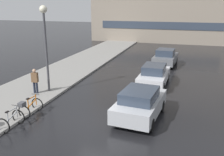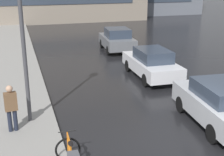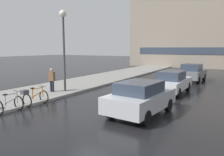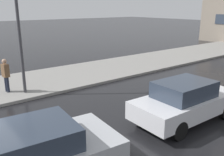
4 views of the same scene
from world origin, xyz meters
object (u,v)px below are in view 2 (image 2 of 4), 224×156
car_grey (117,40)px  pedestrian (11,107)px  streetlamp (20,11)px  car_silver (220,103)px  car_white (152,63)px

car_grey → pedestrian: 12.95m
car_grey → streetlamp: size_ratio=0.69×
car_silver → car_white: bearing=90.7°
pedestrian → streetlamp: (0.58, 0.65, 3.04)m
car_silver → car_white: (-0.07, 5.76, -0.04)m
car_silver → streetlamp: 7.54m
car_silver → streetlamp: streetlamp is taller
car_white → pedestrian: pedestrian is taller
car_grey → streetlamp: streetlamp is taller
car_white → streetlamp: streetlamp is taller
car_white → streetlamp: bearing=-149.9°
car_silver → car_white: car_silver is taller
car_white → car_grey: car_grey is taller
car_silver → pedestrian: size_ratio=2.34×
car_grey → pedestrian: bearing=-123.8°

